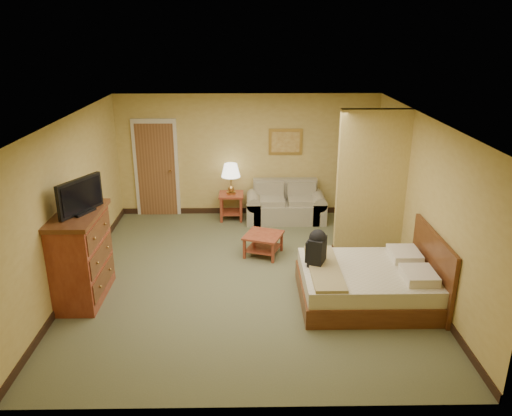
{
  "coord_description": "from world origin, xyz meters",
  "views": [
    {
      "loc": [
        0.0,
        -7.33,
        3.87
      ],
      "look_at": [
        0.14,
        0.6,
        0.99
      ],
      "focal_mm": 35.0,
      "sensor_mm": 36.0,
      "label": 1
    }
  ],
  "objects_px": {
    "coffee_table": "(263,240)",
    "loveseat": "(286,208)",
    "dresser": "(81,256)",
    "bed": "(371,283)"
  },
  "relations": [
    {
      "from": "coffee_table",
      "to": "dresser",
      "type": "relative_size",
      "value": 0.58
    },
    {
      "from": "loveseat",
      "to": "dresser",
      "type": "distance_m",
      "value": 4.59
    },
    {
      "from": "dresser",
      "to": "bed",
      "type": "height_order",
      "value": "dresser"
    },
    {
      "from": "loveseat",
      "to": "bed",
      "type": "height_order",
      "value": "bed"
    },
    {
      "from": "coffee_table",
      "to": "loveseat",
      "type": "bearing_deg",
      "value": 73.09
    },
    {
      "from": "loveseat",
      "to": "coffee_table",
      "type": "bearing_deg",
      "value": -106.91
    },
    {
      "from": "coffee_table",
      "to": "bed",
      "type": "xyz_separation_m",
      "value": [
        1.55,
        -1.62,
        0.01
      ]
    },
    {
      "from": "loveseat",
      "to": "coffee_table",
      "type": "xyz_separation_m",
      "value": [
        -0.52,
        -1.72,
        0.01
      ]
    },
    {
      "from": "bed",
      "to": "dresser",
      "type": "bearing_deg",
      "value": 177.9
    },
    {
      "from": "coffee_table",
      "to": "bed",
      "type": "relative_size",
      "value": 0.4
    }
  ]
}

